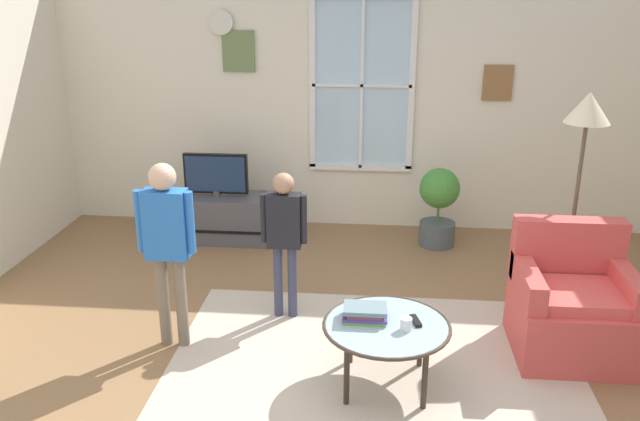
% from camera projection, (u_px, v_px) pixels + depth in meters
% --- Properties ---
extents(ground_plane, '(6.62, 6.46, 0.02)m').
position_uv_depth(ground_plane, '(334.00, 384.00, 4.14)').
color(ground_plane, olive).
extents(back_wall, '(6.02, 0.17, 2.64)m').
position_uv_depth(back_wall, '(357.00, 98.00, 6.51)').
color(back_wall, silver).
rests_on(back_wall, ground_plane).
extents(area_rug, '(2.73, 2.09, 0.01)m').
position_uv_depth(area_rug, '(373.00, 367.00, 4.31)').
color(area_rug, '#C6B29E').
rests_on(area_rug, ground_plane).
extents(tv_stand, '(1.10, 0.44, 0.46)m').
position_uv_depth(tv_stand, '(218.00, 218.00, 6.41)').
color(tv_stand, '#4C4C51').
rests_on(tv_stand, ground_plane).
extents(television, '(0.62, 0.08, 0.42)m').
position_uv_depth(television, '(216.00, 174.00, 6.26)').
color(television, '#4C4C4C').
rests_on(television, tv_stand).
extents(armchair, '(0.76, 0.74, 0.87)m').
position_uv_depth(armchair, '(572.00, 307.00, 4.42)').
color(armchair, '#D14C47').
rests_on(armchair, ground_plane).
extents(coffee_table, '(0.80, 0.80, 0.43)m').
position_uv_depth(coffee_table, '(386.00, 328.00, 4.00)').
color(coffee_table, '#99B2B7').
rests_on(coffee_table, ground_plane).
extents(book_stack, '(0.28, 0.18, 0.09)m').
position_uv_depth(book_stack, '(365.00, 313.00, 4.04)').
color(book_stack, '#6DB04D').
rests_on(book_stack, coffee_table).
extents(cup, '(0.07, 0.07, 0.08)m').
position_uv_depth(cup, '(406.00, 324.00, 3.91)').
color(cup, white).
rests_on(cup, coffee_table).
extents(remote_near_books, '(0.07, 0.15, 0.02)m').
position_uv_depth(remote_near_books, '(416.00, 321.00, 4.01)').
color(remote_near_books, black).
rests_on(remote_near_books, coffee_table).
extents(person_black_shirt, '(0.34, 0.16, 1.14)m').
position_uv_depth(person_black_shirt, '(284.00, 229.00, 4.75)').
color(person_black_shirt, '#333851').
rests_on(person_black_shirt, ground_plane).
extents(person_blue_shirt, '(0.40, 0.18, 1.32)m').
position_uv_depth(person_blue_shirt, '(167.00, 235.00, 4.32)').
color(person_blue_shirt, '#726656').
rests_on(person_blue_shirt, ground_plane).
extents(potted_plant_by_window, '(0.38, 0.38, 0.77)m').
position_uv_depth(potted_plant_by_window, '(439.00, 203.00, 6.21)').
color(potted_plant_by_window, '#4C565B').
rests_on(potted_plant_by_window, ground_plane).
extents(floor_lamp, '(0.32, 0.32, 1.69)m').
position_uv_depth(floor_lamp, '(585.00, 131.00, 4.62)').
color(floor_lamp, black).
rests_on(floor_lamp, ground_plane).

